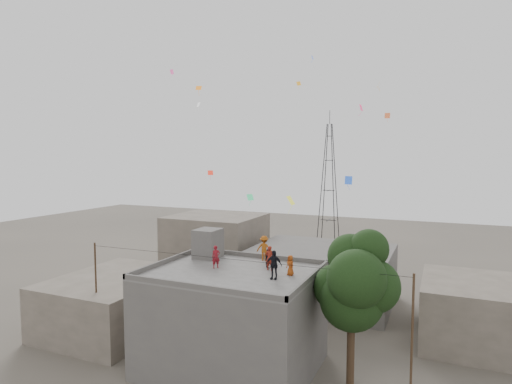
% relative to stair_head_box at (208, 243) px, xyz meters
% --- Properties ---
extents(ground, '(140.00, 140.00, 0.00)m').
position_rel_stair_head_box_xyz_m(ground, '(3.20, -2.60, -7.10)').
color(ground, '#4A453D').
rests_on(ground, ground).
extents(main_building, '(10.00, 8.00, 6.10)m').
position_rel_stair_head_box_xyz_m(main_building, '(3.20, -2.60, -4.05)').
color(main_building, '#53504E').
rests_on(main_building, ground).
extents(parapet, '(10.00, 8.00, 0.30)m').
position_rel_stair_head_box_xyz_m(parapet, '(3.20, -2.60, -0.85)').
color(parapet, '#53504E').
rests_on(parapet, main_building).
extents(stair_head_box, '(1.60, 1.80, 2.00)m').
position_rel_stair_head_box_xyz_m(stair_head_box, '(0.00, 0.00, 0.00)').
color(stair_head_box, '#53504E').
rests_on(stair_head_box, main_building).
extents(neighbor_west, '(8.00, 10.00, 4.00)m').
position_rel_stair_head_box_xyz_m(neighbor_west, '(-7.80, -0.60, -5.10)').
color(neighbor_west, '#5B5348').
rests_on(neighbor_west, ground).
extents(neighbor_north, '(12.00, 9.00, 5.00)m').
position_rel_stair_head_box_xyz_m(neighbor_north, '(5.20, 11.40, -4.60)').
color(neighbor_north, '#53504E').
rests_on(neighbor_north, ground).
extents(neighbor_northwest, '(9.00, 8.00, 7.00)m').
position_rel_stair_head_box_xyz_m(neighbor_northwest, '(-6.80, 13.40, -3.60)').
color(neighbor_northwest, '#5B5348').
rests_on(neighbor_northwest, ground).
extents(neighbor_east, '(7.00, 8.00, 4.40)m').
position_rel_stair_head_box_xyz_m(neighbor_east, '(17.20, 7.40, -4.90)').
color(neighbor_east, '#5B5348').
rests_on(neighbor_east, ground).
extents(tree, '(4.90, 4.60, 9.10)m').
position_rel_stair_head_box_xyz_m(tree, '(10.57, -2.00, -1.00)').
color(tree, black).
rests_on(tree, ground).
extents(utility_line, '(20.12, 0.62, 7.40)m').
position_rel_stair_head_box_xyz_m(utility_line, '(3.70, -3.85, -3.27)').
color(utility_line, black).
rests_on(utility_line, ground).
extents(transmission_tower, '(2.97, 2.97, 20.01)m').
position_rel_stair_head_box_xyz_m(transmission_tower, '(-0.80, 37.40, 1.97)').
color(transmission_tower, black).
rests_on(transmission_tower, ground).
extents(person_red_adult, '(0.57, 0.38, 1.53)m').
position_rel_stair_head_box_xyz_m(person_red_adult, '(5.20, -1.40, -0.24)').
color(person_red_adult, maroon).
rests_on(person_red_adult, main_building).
extents(person_orange_child, '(0.70, 0.64, 1.20)m').
position_rel_stair_head_box_xyz_m(person_orange_child, '(6.72, -1.93, -0.40)').
color(person_orange_child, '#9E4112').
rests_on(person_orange_child, main_building).
extents(person_dark_child, '(0.71, 0.74, 1.21)m').
position_rel_stair_head_box_xyz_m(person_dark_child, '(4.89, -0.83, -0.40)').
color(person_dark_child, black).
rests_on(person_dark_child, main_building).
extents(person_dark_adult, '(0.99, 0.42, 1.68)m').
position_rel_stair_head_box_xyz_m(person_dark_adult, '(6.12, -3.08, -0.16)').
color(person_dark_adult, black).
rests_on(person_dark_adult, main_building).
extents(person_orange_adult, '(1.16, 0.75, 1.69)m').
position_rel_stair_head_box_xyz_m(person_orange_adult, '(3.92, 0.80, -0.16)').
color(person_orange_adult, '#9B4B11').
rests_on(person_orange_adult, main_building).
extents(person_red_child, '(0.62, 0.61, 1.43)m').
position_rel_stair_head_box_xyz_m(person_red_child, '(1.90, -2.27, -0.28)').
color(person_red_child, maroon).
rests_on(person_red_child, main_building).
extents(kites, '(18.22, 17.50, 12.70)m').
position_rel_stair_head_box_xyz_m(kites, '(3.98, 5.34, 8.21)').
color(kites, '#FB2E1A').
rests_on(kites, ground).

